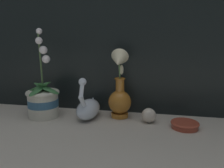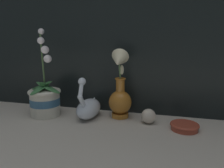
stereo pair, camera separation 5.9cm
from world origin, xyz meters
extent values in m
plane|color=#BCB2A3|center=(0.00, 0.00, 0.00)|extent=(2.80, 2.80, 0.00)
cylinder|color=beige|center=(-0.33, 0.08, 0.06)|extent=(0.14, 0.14, 0.13)
cylinder|color=#386689|center=(-0.33, 0.08, 0.07)|extent=(0.14, 0.14, 0.04)
torus|color=beige|center=(-0.33, 0.08, 0.12)|extent=(0.16, 0.16, 0.02)
cylinder|color=#4C6B3D|center=(-0.33, 0.08, 0.26)|extent=(0.01, 0.02, 0.27)
ellipsoid|color=#38703D|center=(-0.31, 0.08, 0.14)|extent=(0.16, 0.08, 0.05)
ellipsoid|color=#38703D|center=(-0.34, 0.11, 0.14)|extent=(0.08, 0.15, 0.07)
ellipsoid|color=#38703D|center=(-0.36, 0.09, 0.14)|extent=(0.16, 0.06, 0.07)
ellipsoid|color=#38703D|center=(-0.34, 0.06, 0.14)|extent=(0.05, 0.15, 0.05)
sphere|color=white|center=(-0.33, 0.08, 0.40)|extent=(0.03, 0.03, 0.03)
sphere|color=white|center=(-0.33, 0.07, 0.36)|extent=(0.03, 0.03, 0.03)
sphere|color=white|center=(-0.31, 0.08, 0.32)|extent=(0.04, 0.04, 0.04)
sphere|color=white|center=(-0.30, 0.07, 0.28)|extent=(0.04, 0.04, 0.04)
ellipsoid|color=silver|center=(-0.12, 0.11, 0.04)|extent=(0.10, 0.19, 0.09)
cone|color=silver|center=(-0.12, 0.18, 0.06)|extent=(0.05, 0.07, 0.07)
cylinder|color=silver|center=(-0.12, 0.03, 0.10)|extent=(0.02, 0.06, 0.07)
sphere|color=silver|center=(-0.12, 0.01, 0.13)|extent=(0.02, 0.02, 0.02)
cylinder|color=silver|center=(-0.12, 0.02, 0.16)|extent=(0.02, 0.04, 0.07)
sphere|color=silver|center=(-0.12, 0.03, 0.19)|extent=(0.03, 0.03, 0.03)
cylinder|color=#B26B23|center=(0.02, 0.15, 0.01)|extent=(0.08, 0.08, 0.02)
ellipsoid|color=#B26B23|center=(0.02, 0.15, 0.07)|extent=(0.11, 0.11, 0.11)
cylinder|color=#B26B23|center=(0.02, 0.15, 0.16)|extent=(0.04, 0.04, 0.06)
torus|color=#B26B23|center=(0.02, 0.15, 0.19)|extent=(0.05, 0.05, 0.01)
cylinder|color=#567A47|center=(0.02, 0.14, 0.22)|extent=(0.01, 0.03, 0.07)
cone|color=beige|center=(0.02, 0.12, 0.27)|extent=(0.08, 0.10, 0.10)
ellipsoid|color=beige|center=(0.03, 0.14, 0.23)|extent=(0.02, 0.02, 0.04)
sphere|color=beige|center=(0.16, 0.11, 0.03)|extent=(0.07, 0.07, 0.07)
cylinder|color=#A8422D|center=(0.31, 0.07, 0.01)|extent=(0.11, 0.11, 0.03)
torus|color=#A8422D|center=(0.31, 0.07, 0.02)|extent=(0.12, 0.12, 0.01)
camera|label=1|loc=(0.19, -0.84, 0.36)|focal=35.00mm
camera|label=2|loc=(0.24, -0.82, 0.36)|focal=35.00mm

